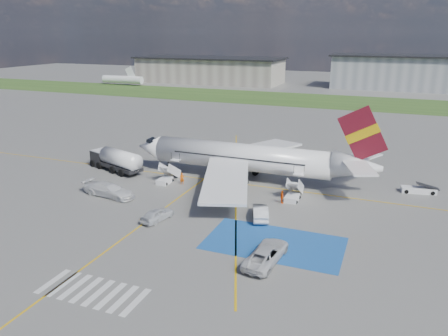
{
  "coord_description": "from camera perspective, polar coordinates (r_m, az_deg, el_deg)",
  "views": [
    {
      "loc": [
        20.06,
        -43.42,
        20.73
      ],
      "look_at": [
        -0.16,
        7.74,
        3.5
      ],
      "focal_mm": 35.0,
      "sensor_mm": 36.0,
      "label": 1
    }
  ],
  "objects": [
    {
      "name": "taxiway_line_diag",
      "position": [
        62.48,
        1.58,
        -1.99
      ],
      "size": [
        20.71,
        56.45,
        0.01
      ],
      "primitive_type": "cube",
      "rotation": [
        0.0,
        0.0,
        0.35
      ],
      "color": "gold",
      "rests_on": "ground"
    },
    {
      "name": "car_silver_a",
      "position": [
        50.76,
        -8.73,
        -6.01
      ],
      "size": [
        2.63,
        4.67,
        1.5
      ],
      "primitive_type": "imported",
      "rotation": [
        0.0,
        0.0,
        2.93
      ],
      "color": "silver",
      "rests_on": "ground"
    },
    {
      "name": "crew_fwd",
      "position": [
        62.02,
        -5.5,
        -1.38
      ],
      "size": [
        0.75,
        0.69,
        1.72
      ],
      "primitive_type": "imported",
      "rotation": [
        0.0,
        0.0,
        0.59
      ],
      "color": "orange",
      "rests_on": "ground"
    },
    {
      "name": "ground",
      "position": [
        52.13,
        -2.98,
        -6.07
      ],
      "size": [
        400.0,
        400.0,
        0.0
      ],
      "primitive_type": "plane",
      "color": "#60605E",
      "rests_on": "ground"
    },
    {
      "name": "car_silver_b",
      "position": [
        50.85,
        4.78,
        -5.75
      ],
      "size": [
        3.2,
        5.13,
        1.6
      ],
      "primitive_type": "imported",
      "rotation": [
        0.0,
        0.0,
        3.48
      ],
      "color": "silver",
      "rests_on": "ground"
    },
    {
      "name": "grass_strip",
      "position": [
        141.39,
        13.33,
        8.5
      ],
      "size": [
        400.0,
        30.0,
        0.01
      ],
      "primitive_type": "cube",
      "color": "#2D4C1E",
      "rests_on": "ground"
    },
    {
      "name": "van_white_b",
      "position": [
        59.27,
        -14.84,
        -2.51
      ],
      "size": [
        6.14,
        3.17,
        2.3
      ],
      "primitive_type": "imported",
      "rotation": [
        0.0,
        0.0,
        1.43
      ],
      "color": "silver",
      "rests_on": "ground"
    },
    {
      "name": "airstairs_fwd",
      "position": [
        63.21,
        -7.57,
        -1.32
      ],
      "size": [
        1.9,
        5.2,
        3.6
      ],
      "color": "white",
      "rests_on": "ground"
    },
    {
      "name": "crew_nose",
      "position": [
        71.15,
        -11.26,
        0.78
      ],
      "size": [
        0.97,
        0.99,
        1.6
      ],
      "primitive_type": "imported",
      "rotation": [
        0.0,
        0.0,
        -0.87
      ],
      "color": "orange",
      "rests_on": "ground"
    },
    {
      "name": "taxiway_line_cross",
      "position": [
        46.63,
        -13.87,
        -9.55
      ],
      "size": [
        0.2,
        60.0,
        0.01
      ],
      "primitive_type": "cube",
      "color": "gold",
      "rests_on": "ground"
    },
    {
      "name": "crew_aft",
      "position": [
        55.45,
        7.59,
        -3.77
      ],
      "size": [
        0.75,
        1.09,
        1.72
      ],
      "primitive_type": "imported",
      "rotation": [
        0.0,
        0.0,
        1.93
      ],
      "color": "#FF600D",
      "rests_on": "ground"
    },
    {
      "name": "terminal_west",
      "position": [
        189.62,
        -1.87,
        12.62
      ],
      "size": [
        60.0,
        22.0,
        10.0
      ],
      "primitive_type": "cube",
      "color": "gray",
      "rests_on": "ground"
    },
    {
      "name": "crosswalk",
      "position": [
        39.42,
        -16.78,
        -15.16
      ],
      "size": [
        9.0,
        4.0,
        0.01
      ],
      "color": "silver",
      "rests_on": "ground"
    },
    {
      "name": "airliner",
      "position": [
        62.79,
        3.52,
        1.33
      ],
      "size": [
        36.81,
        32.95,
        11.92
      ],
      "color": "white",
      "rests_on": "ground"
    },
    {
      "name": "taxiway_line_main",
      "position": [
        62.48,
        1.58,
        -1.99
      ],
      "size": [
        120.0,
        0.2,
        0.01
      ],
      "primitive_type": "cube",
      "color": "gold",
      "rests_on": "ground"
    },
    {
      "name": "staging_box",
      "position": [
        45.66,
        6.55,
        -9.73
      ],
      "size": [
        14.0,
        8.0,
        0.01
      ],
      "primitive_type": "cube",
      "color": "#1A519F",
      "rests_on": "ground"
    },
    {
      "name": "van_white_a",
      "position": [
        41.9,
        5.58,
        -10.76
      ],
      "size": [
        2.98,
        5.66,
        2.05
      ],
      "primitive_type": "imported",
      "rotation": [
        0.0,
        0.0,
        3.05
      ],
      "color": "silver",
      "rests_on": "ground"
    },
    {
      "name": "fuel_tanker",
      "position": [
        69.61,
        -13.92,
        0.8
      ],
      "size": [
        10.54,
        5.98,
        3.5
      ],
      "rotation": [
        0.0,
        0.0,
        -0.34
      ],
      "color": "black",
      "rests_on": "ground"
    },
    {
      "name": "belt_loader",
      "position": [
        64.32,
        24.09,
        -2.66
      ],
      "size": [
        4.91,
        2.47,
        1.42
      ],
      "rotation": [
        0.0,
        0.0,
        0.19
      ],
      "color": "white",
      "rests_on": "ground"
    },
    {
      "name": "airstairs_aft",
      "position": [
        56.95,
        8.98,
        -3.51
      ],
      "size": [
        1.9,
        5.2,
        3.6
      ],
      "color": "white",
      "rests_on": "ground"
    },
    {
      "name": "gpu_cart",
      "position": [
        68.93,
        -12.87,
        0.17
      ],
      "size": [
        2.57,
        2.1,
        1.86
      ],
      "rotation": [
        0.0,
        0.0,
        0.37
      ],
      "color": "white",
      "rests_on": "ground"
    },
    {
      "name": "terminal_centre",
      "position": [
        179.03,
        21.93,
        11.45
      ],
      "size": [
        48.0,
        18.0,
        12.0
      ],
      "primitive_type": "cube",
      "color": "gray",
      "rests_on": "ground"
    }
  ]
}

